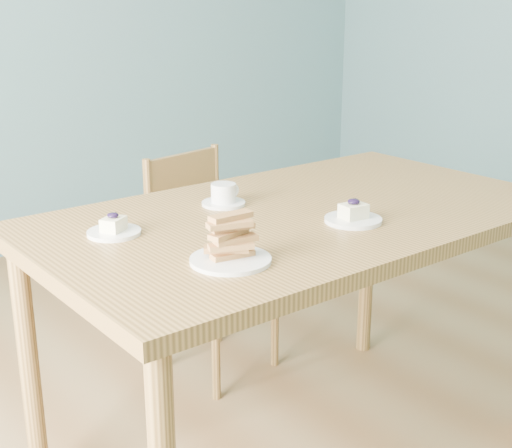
# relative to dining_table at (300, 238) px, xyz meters

# --- Properties ---
(room) EXTENTS (5.01, 5.01, 2.71)m
(room) POSITION_rel_dining_table_xyz_m (0.04, -0.08, 0.60)
(room) COLOR olive
(room) RESTS_ON ground
(dining_table) EXTENTS (1.55, 0.89, 0.83)m
(dining_table) POSITION_rel_dining_table_xyz_m (0.00, 0.00, 0.00)
(dining_table) COLOR #9E723C
(dining_table) RESTS_ON ground
(dining_chair) EXTENTS (0.46, 0.44, 0.86)m
(dining_chair) POSITION_rel_dining_table_xyz_m (0.12, 0.66, -0.31)
(dining_chair) COLOR #9E723C
(dining_chair) RESTS_ON ground
(cheesecake_plate_near) EXTENTS (0.16, 0.16, 0.07)m
(cheesecake_plate_near) POSITION_rel_dining_table_xyz_m (0.04, -0.17, 0.10)
(cheesecake_plate_near) COLOR white
(cheesecake_plate_near) RESTS_ON dining_table
(cheesecake_plate_far) EXTENTS (0.14, 0.14, 0.06)m
(cheesecake_plate_far) POSITION_rel_dining_table_xyz_m (-0.53, 0.14, 0.10)
(cheesecake_plate_far) COLOR white
(cheesecake_plate_far) RESTS_ON dining_table
(coffee_cup) EXTENTS (0.13, 0.13, 0.06)m
(coffee_cup) POSITION_rel_dining_table_xyz_m (-0.14, 0.19, 0.11)
(coffee_cup) COLOR white
(coffee_cup) RESTS_ON dining_table
(biscotti_plate) EXTENTS (0.19, 0.19, 0.12)m
(biscotti_plate) POSITION_rel_dining_table_xyz_m (-0.41, -0.21, 0.12)
(biscotti_plate) COLOR white
(biscotti_plate) RESTS_ON dining_table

